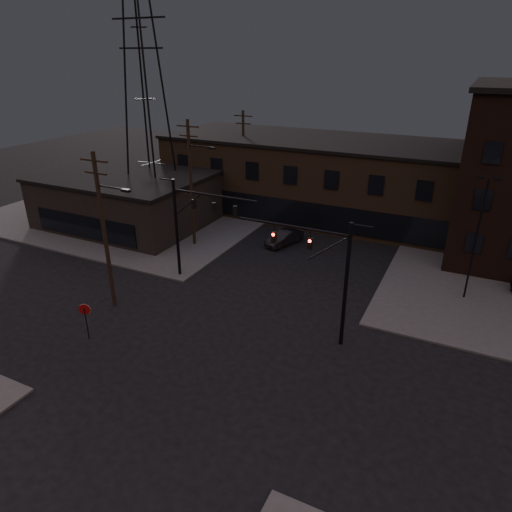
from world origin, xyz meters
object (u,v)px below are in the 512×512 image
Objects in this scene: traffic_signal_near at (328,269)px; traffic_signal_far at (190,220)px; car_crossing at (284,238)px; stop_sign at (85,313)px.

traffic_signal_far is at bearing 163.83° from traffic_signal_near.
traffic_signal_near is at bearing -38.70° from car_crossing.
car_crossing is (3.77, 9.81, -4.34)m from traffic_signal_far.
traffic_signal_near is 16.26m from car_crossing.
traffic_signal_far is at bearing -91.66° from car_crossing.
stop_sign is at bearing -97.32° from traffic_signal_far.
traffic_signal_near is 15.17m from stop_sign.
traffic_signal_near is at bearing -16.17° from traffic_signal_far.
stop_sign is (-1.28, -9.99, -3.17)m from traffic_signal_far.
stop_sign is at bearing -84.97° from car_crossing.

